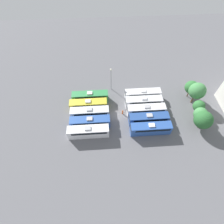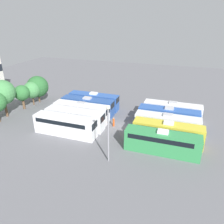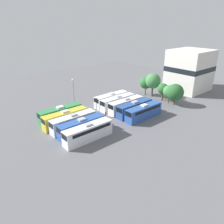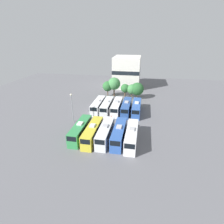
# 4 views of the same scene
# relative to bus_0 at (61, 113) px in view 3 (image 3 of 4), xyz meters

# --- Properties ---
(ground_plane) EXTENTS (122.41, 122.41, 0.00)m
(ground_plane) POSITION_rel_bus_0_xyz_m (6.38, 8.08, -1.86)
(ground_plane) COLOR slate
(bus_0) EXTENTS (2.53, 11.19, 3.74)m
(bus_0) POSITION_rel_bus_0_xyz_m (0.00, 0.00, 0.00)
(bus_0) COLOR #338C4C
(bus_0) RESTS_ON ground_plane
(bus_1) EXTENTS (2.53, 11.19, 3.74)m
(bus_1) POSITION_rel_bus_0_xyz_m (3.25, -0.49, 0.00)
(bus_1) COLOR gold
(bus_1) RESTS_ON ground_plane
(bus_2) EXTENTS (2.53, 11.19, 3.74)m
(bus_2) POSITION_rel_bus_0_xyz_m (6.27, -0.07, 0.00)
(bus_2) COLOR silver
(bus_2) RESTS_ON ground_plane
(bus_3) EXTENTS (2.53, 11.19, 3.74)m
(bus_3) POSITION_rel_bus_0_xyz_m (9.54, 0.04, 0.00)
(bus_3) COLOR #2D56A8
(bus_3) RESTS_ON ground_plane
(bus_4) EXTENTS (2.53, 11.19, 3.74)m
(bus_4) POSITION_rel_bus_0_xyz_m (12.57, -0.41, 0.00)
(bus_4) COLOR white
(bus_4) RESTS_ON ground_plane
(bus_5) EXTENTS (2.53, 11.19, 3.74)m
(bus_5) POSITION_rel_bus_0_xyz_m (0.13, 16.60, 0.00)
(bus_5) COLOR white
(bus_5) RESTS_ON ground_plane
(bus_6) EXTENTS (2.53, 11.19, 3.74)m
(bus_6) POSITION_rel_bus_0_xyz_m (3.19, 16.35, 0.00)
(bus_6) COLOR silver
(bus_6) RESTS_ON ground_plane
(bus_7) EXTENTS (2.53, 11.19, 3.74)m
(bus_7) POSITION_rel_bus_0_xyz_m (6.37, 16.57, 0.00)
(bus_7) COLOR white
(bus_7) RESTS_ON ground_plane
(bus_8) EXTENTS (2.53, 11.19, 3.74)m
(bus_8) POSITION_rel_bus_0_xyz_m (9.49, 16.69, 0.00)
(bus_8) COLOR #284C93
(bus_8) RESTS_ON ground_plane
(bus_9) EXTENTS (2.53, 11.19, 3.74)m
(bus_9) POSITION_rel_bus_0_xyz_m (12.74, 16.67, 0.00)
(bus_9) COLOR #2D56A8
(bus_9) RESTS_ON ground_plane
(worker_person) EXTENTS (0.36, 0.36, 1.76)m
(worker_person) POSITION_rel_bus_0_xyz_m (5.87, 9.63, -1.05)
(worker_person) COLOR #CC4C19
(worker_person) RESTS_ON ground_plane
(light_pole) EXTENTS (0.60, 0.60, 8.62)m
(light_pole) POSITION_rel_bus_0_xyz_m (-4.67, 6.83, 3.90)
(light_pole) COLOR gray
(light_pole) RESTS_ON ground_plane
(tree_0) EXTENTS (4.07, 4.07, 6.22)m
(tree_0) POSITION_rel_bus_0_xyz_m (0.27, 31.49, 2.31)
(tree_0) COLOR brown
(tree_0) RESTS_ON ground_plane
(tree_1) EXTENTS (4.96, 4.96, 7.70)m
(tree_1) POSITION_rel_bus_0_xyz_m (2.82, 31.99, 3.33)
(tree_1) COLOR brown
(tree_1) RESTS_ON ground_plane
(tree_2) EXTENTS (3.41, 3.41, 5.45)m
(tree_2) POSITION_rel_bus_0_xyz_m (7.35, 31.41, 1.84)
(tree_2) COLOR brown
(tree_2) RESTS_ON ground_plane
(tree_3) EXTENTS (3.83, 3.83, 5.55)m
(tree_3) POSITION_rel_bus_0_xyz_m (10.09, 30.92, 1.76)
(tree_3) COLOR brown
(tree_3) RESTS_ON ground_plane
(tree_4) EXTENTS (5.01, 5.01, 6.36)m
(tree_4) POSITION_rel_bus_0_xyz_m (12.16, 30.84, 1.99)
(tree_4) COLOR brown
(tree_4) RESTS_ON ground_plane
(depot_building) EXTENTS (12.09, 13.70, 14.11)m
(depot_building) POSITION_rel_bus_0_xyz_m (6.29, 47.46, 5.27)
(depot_building) COLOR silver
(depot_building) RESTS_ON ground_plane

